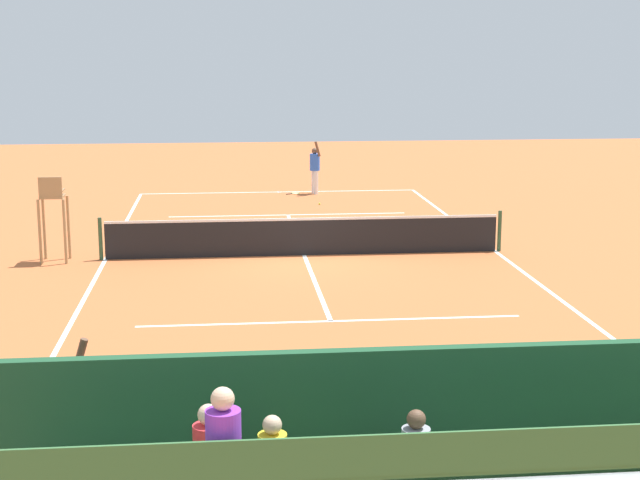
# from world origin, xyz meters

# --- Properties ---
(ground_plane) EXTENTS (60.00, 60.00, 0.00)m
(ground_plane) POSITION_xyz_m (0.00, 0.00, 0.00)
(ground_plane) COLOR #BC6033
(court_line_markings) EXTENTS (10.10, 22.20, 0.01)m
(court_line_markings) POSITION_xyz_m (0.00, -0.04, 0.00)
(court_line_markings) COLOR white
(court_line_markings) RESTS_ON ground
(tennis_net) EXTENTS (10.30, 0.10, 1.07)m
(tennis_net) POSITION_xyz_m (0.00, 0.00, 0.50)
(tennis_net) COLOR black
(tennis_net) RESTS_ON ground
(backdrop_wall) EXTENTS (18.00, 0.16, 2.00)m
(backdrop_wall) POSITION_xyz_m (0.00, 14.00, 1.00)
(backdrop_wall) COLOR #1E4C2D
(backdrop_wall) RESTS_ON ground
(umpire_chair) EXTENTS (0.67, 0.67, 2.14)m
(umpire_chair) POSITION_xyz_m (6.20, 0.12, 1.31)
(umpire_chair) COLOR #A88456
(umpire_chair) RESTS_ON ground
(courtside_bench) EXTENTS (1.80, 0.40, 0.93)m
(courtside_bench) POSITION_xyz_m (-1.60, 13.27, 0.56)
(courtside_bench) COLOR #234C2D
(courtside_bench) RESTS_ON ground
(tennis_player) EXTENTS (0.47, 0.56, 1.93)m
(tennis_player) POSITION_xyz_m (-1.28, -10.45, 1.02)
(tennis_player) COLOR white
(tennis_player) RESTS_ON ground
(tennis_racket) EXTENTS (0.57, 0.43, 0.03)m
(tennis_racket) POSITION_xyz_m (-0.56, -10.52, 0.01)
(tennis_racket) COLOR black
(tennis_racket) RESTS_ON ground
(tennis_ball_near) EXTENTS (0.07, 0.07, 0.07)m
(tennis_ball_near) POSITION_xyz_m (-1.20, -7.97, 0.03)
(tennis_ball_near) COLOR #CCDB33
(tennis_ball_near) RESTS_ON ground
(line_judge) EXTENTS (0.40, 0.55, 1.93)m
(line_judge) POSITION_xyz_m (3.76, 13.23, 1.02)
(line_judge) COLOR #232328
(line_judge) RESTS_ON ground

